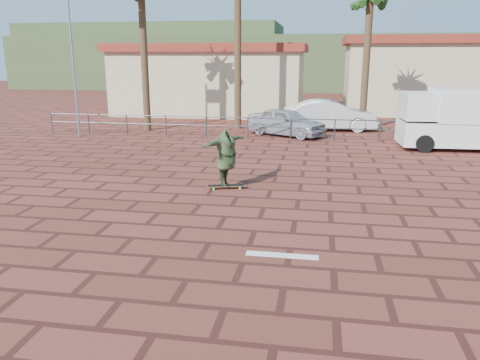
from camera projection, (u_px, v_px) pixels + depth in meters
name	position (u px, v px, depth m)	size (l,w,h in m)	color
ground	(255.00, 231.00, 10.26)	(120.00, 120.00, 0.00)	maroon
paint_stripe	(282.00, 255.00, 9.01)	(1.40, 0.22, 0.01)	white
guardrail	(291.00, 125.00, 21.53)	(24.06, 0.06, 1.00)	#47494F
flagpole	(73.00, 36.00, 21.17)	(1.30, 0.10, 8.00)	gray
palm_center	(370.00, 1.00, 22.85)	(2.40, 2.40, 7.75)	brown
building_west	(212.00, 79.00, 31.63)	(12.60, 7.60, 4.50)	beige
building_east	(423.00, 75.00, 31.19)	(10.60, 6.60, 5.00)	beige
hill_front	(311.00, 63.00, 57.16)	(70.00, 18.00, 6.00)	#384C28
hill_back	(156.00, 55.00, 66.19)	(35.00, 14.00, 8.00)	#384C28
longboard	(226.00, 186.00, 13.52)	(1.13, 0.54, 0.11)	olive
skateboarder	(226.00, 158.00, 13.31)	(2.01, 0.55, 1.64)	#324324
campervan	(462.00, 118.00, 19.10)	(4.86, 2.28, 2.47)	silver
car_silver	(286.00, 122.00, 22.53)	(1.58, 3.93, 1.34)	#A2A4A9
car_white	(330.00, 115.00, 24.19)	(1.65, 4.74, 1.56)	silver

